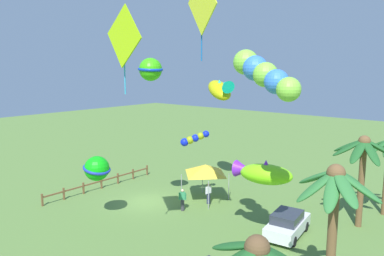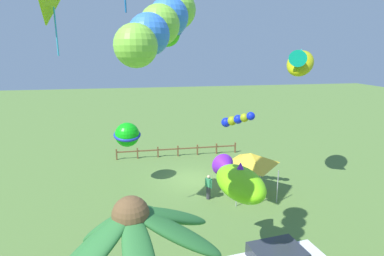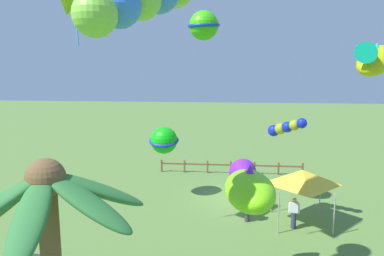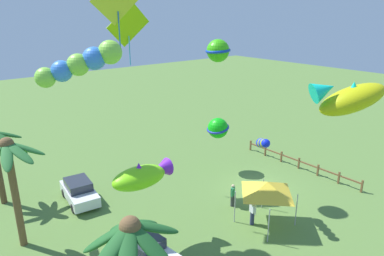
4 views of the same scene
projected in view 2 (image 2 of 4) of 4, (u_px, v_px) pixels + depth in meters
ground_plane at (192, 179)px, 22.63m from camera, size 120.00×120.00×0.00m
rail_fence at (178, 150)px, 27.56m from camera, size 10.71×0.12×0.95m
spectator_0 at (246, 188)px, 19.31m from camera, size 0.54×0.30×1.59m
spectator_1 at (208, 187)px, 19.48m from camera, size 0.40×0.47×1.59m
festival_tent at (250, 159)px, 19.61m from camera, size 2.86×2.86×2.85m
kite_ball_0 at (127, 135)px, 20.97m from camera, size 1.98×1.97×1.64m
kite_tube_1 at (237, 120)px, 19.27m from camera, size 1.76×1.64×1.14m
kite_fish_2 at (300, 62)px, 19.96m from camera, size 3.36×4.03×2.31m
kite_ball_5 at (167, 33)px, 17.42m from camera, size 2.11×2.11×1.47m
kite_fish_6 at (238, 180)px, 12.37m from camera, size 1.81×3.67×1.50m
kite_tube_7 at (162, 23)px, 9.03m from camera, size 2.58×4.17×2.35m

